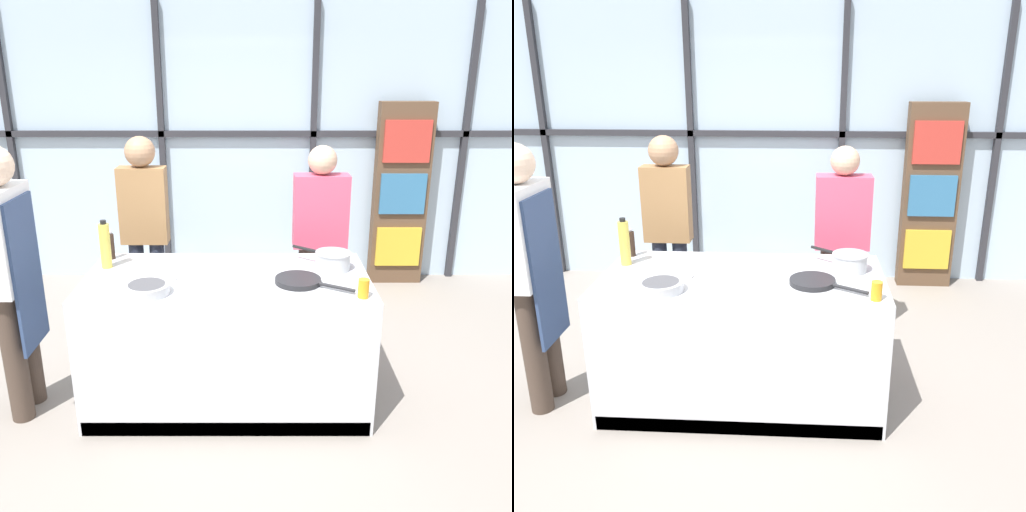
# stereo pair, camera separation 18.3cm
# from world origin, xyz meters

# --- Properties ---
(ground_plane) EXTENTS (18.00, 18.00, 0.00)m
(ground_plane) POSITION_xyz_m (0.00, 0.00, 0.00)
(ground_plane) COLOR gray
(back_window_wall) EXTENTS (6.40, 0.10, 2.80)m
(back_window_wall) POSITION_xyz_m (0.00, 2.36, 1.40)
(back_window_wall) COLOR silver
(back_window_wall) RESTS_ON ground_plane
(bookshelf) EXTENTS (0.54, 0.19, 1.86)m
(bookshelf) POSITION_xyz_m (1.67, 2.17, 0.93)
(bookshelf) COLOR brown
(bookshelf) RESTS_ON ground_plane
(demo_island) EXTENTS (1.83, 0.90, 0.90)m
(demo_island) POSITION_xyz_m (0.00, -0.00, 0.45)
(demo_island) COLOR silver
(demo_island) RESTS_ON ground_plane
(chef) EXTENTS (0.25, 0.45, 1.76)m
(chef) POSITION_xyz_m (-1.33, -0.15, 1.00)
(chef) COLOR #47382D
(chef) RESTS_ON ground_plane
(spectator_far_left) EXTENTS (0.37, 0.24, 1.68)m
(spectator_far_left) POSITION_xyz_m (-0.70, 0.90, 0.99)
(spectator_far_left) COLOR #232838
(spectator_far_left) RESTS_ON ground_plane
(spectator_center_left) EXTENTS (0.43, 0.23, 1.61)m
(spectator_center_left) POSITION_xyz_m (0.70, 0.90, 0.91)
(spectator_center_left) COLOR #47382D
(spectator_center_left) RESTS_ON ground_plane
(frying_pan) EXTENTS (0.47, 0.34, 0.04)m
(frying_pan) POSITION_xyz_m (0.46, -0.13, 0.92)
(frying_pan) COLOR #232326
(frying_pan) RESTS_ON demo_island
(saucepan) EXTENTS (0.38, 0.32, 0.12)m
(saucepan) POSITION_xyz_m (0.70, 0.13, 0.96)
(saucepan) COLOR silver
(saucepan) RESTS_ON demo_island
(white_plate) EXTENTS (0.24, 0.24, 0.01)m
(white_plate) POSITION_xyz_m (-0.43, -0.06, 0.91)
(white_plate) COLOR white
(white_plate) RESTS_ON demo_island
(mixing_bowl) EXTENTS (0.27, 0.27, 0.06)m
(mixing_bowl) POSITION_xyz_m (-0.46, -0.29, 0.93)
(mixing_bowl) COLOR silver
(mixing_bowl) RESTS_ON demo_island
(oil_bottle) EXTENTS (0.07, 0.07, 0.33)m
(oil_bottle) POSITION_xyz_m (-0.81, 0.16, 1.05)
(oil_bottle) COLOR #E0CC4C
(oil_bottle) RESTS_ON demo_island
(pepper_grinder) EXTENTS (0.05, 0.05, 0.21)m
(pepper_grinder) POSITION_xyz_m (-0.82, 0.33, 0.99)
(pepper_grinder) COLOR #332319
(pepper_grinder) RESTS_ON demo_island
(juice_glass_near) EXTENTS (0.07, 0.07, 0.11)m
(juice_glass_near) POSITION_xyz_m (0.81, -0.35, 0.96)
(juice_glass_near) COLOR orange
(juice_glass_near) RESTS_ON demo_island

